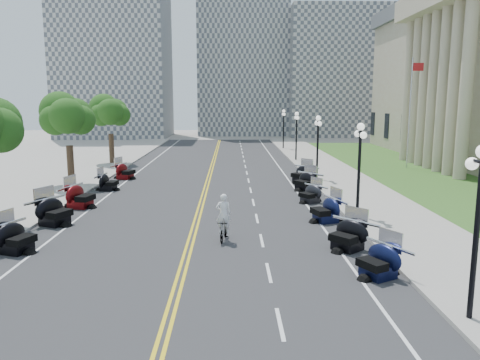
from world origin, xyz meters
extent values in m
plane|color=gray|center=(0.00, 0.00, 0.00)|extent=(160.00, 160.00, 0.00)
cube|color=#333335|center=(0.00, 10.00, 0.00)|extent=(16.00, 90.00, 0.01)
cube|color=yellow|center=(-0.12, 10.00, 0.01)|extent=(0.12, 90.00, 0.00)
cube|color=yellow|center=(0.12, 10.00, 0.01)|extent=(0.12, 90.00, 0.00)
cube|color=white|center=(6.40, 10.00, 0.01)|extent=(0.12, 90.00, 0.00)
cube|color=white|center=(-6.40, 10.00, 0.01)|extent=(0.12, 90.00, 0.00)
cube|color=white|center=(3.20, -8.00, 0.01)|extent=(0.12, 2.00, 0.00)
cube|color=white|center=(3.20, -4.00, 0.01)|extent=(0.12, 2.00, 0.00)
cube|color=white|center=(3.20, 0.00, 0.01)|extent=(0.12, 2.00, 0.00)
cube|color=white|center=(3.20, 4.00, 0.01)|extent=(0.12, 2.00, 0.00)
cube|color=white|center=(3.20, 8.00, 0.01)|extent=(0.12, 2.00, 0.00)
cube|color=white|center=(3.20, 12.00, 0.01)|extent=(0.12, 2.00, 0.00)
cube|color=white|center=(3.20, 16.00, 0.01)|extent=(0.12, 2.00, 0.00)
cube|color=white|center=(3.20, 20.00, 0.01)|extent=(0.12, 2.00, 0.00)
cube|color=white|center=(3.20, 24.00, 0.01)|extent=(0.12, 2.00, 0.00)
cube|color=white|center=(3.20, 28.00, 0.01)|extent=(0.12, 2.00, 0.00)
cube|color=white|center=(3.20, 32.00, 0.01)|extent=(0.12, 2.00, 0.00)
cube|color=white|center=(3.20, 36.00, 0.01)|extent=(0.12, 2.00, 0.00)
cube|color=white|center=(3.20, 40.00, 0.01)|extent=(0.12, 2.00, 0.00)
cube|color=white|center=(3.20, 44.00, 0.01)|extent=(0.12, 2.00, 0.00)
cube|color=white|center=(3.20, 48.00, 0.01)|extent=(0.12, 2.00, 0.00)
cube|color=white|center=(3.20, 52.00, 0.01)|extent=(0.12, 2.00, 0.00)
cube|color=#9E9991|center=(10.50, 10.00, 0.07)|extent=(5.00, 90.00, 0.15)
cube|color=#9E9991|center=(-10.50, 10.00, 0.07)|extent=(5.00, 90.00, 0.15)
cube|color=#356023|center=(17.50, 18.00, 0.05)|extent=(9.00, 60.00, 0.10)
cube|color=gray|center=(-18.00, 62.00, 13.00)|extent=(18.00, 14.00, 26.00)
cube|color=gray|center=(4.00, 68.00, 15.00)|extent=(16.00, 12.00, 30.00)
cube|color=gray|center=(22.00, 65.00, 11.00)|extent=(20.00, 14.00, 22.00)
imported|color=#A51414|center=(1.48, -0.02, 0.49)|extent=(0.71, 1.68, 0.98)
imported|color=white|center=(1.48, -0.02, 1.89)|extent=(0.66, 0.44, 1.82)
camera|label=1|loc=(1.83, -20.34, 6.25)|focal=35.00mm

